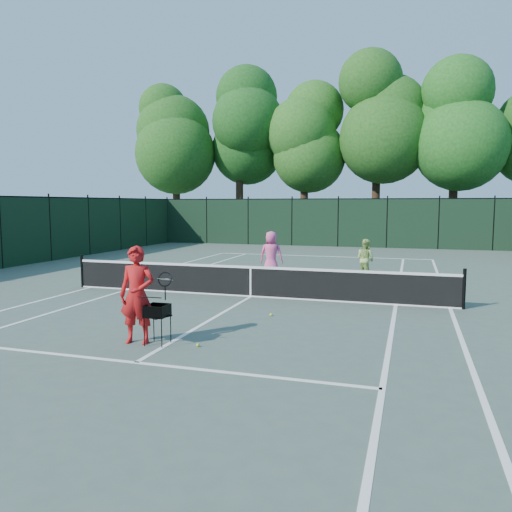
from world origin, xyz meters
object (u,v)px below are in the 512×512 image
(coach, at_px, (137,295))
(player_green, at_px, (365,259))
(loose_ball_midcourt, at_px, (271,315))
(player_pink, at_px, (271,255))
(ball_hopper, at_px, (157,311))
(loose_ball_near_cart, at_px, (198,345))

(coach, relative_size, player_green, 1.32)
(loose_ball_midcourt, bearing_deg, player_pink, 105.55)
(ball_hopper, relative_size, loose_ball_midcourt, 11.55)
(player_pink, bearing_deg, ball_hopper, 87.93)
(player_pink, relative_size, loose_ball_near_cart, 25.49)
(player_pink, distance_m, loose_ball_near_cart, 8.96)
(player_pink, height_order, loose_ball_near_cart, player_pink)
(loose_ball_midcourt, bearing_deg, player_green, 76.62)
(player_green, bearing_deg, loose_ball_midcourt, 111.39)
(player_green, relative_size, loose_ball_midcourt, 21.38)
(player_green, xyz_separation_m, loose_ball_near_cart, (-2.26, -9.83, -0.69))
(coach, xyz_separation_m, loose_ball_midcourt, (1.86, 3.04, -0.92))
(loose_ball_near_cart, bearing_deg, player_green, 77.03)
(ball_hopper, height_order, loose_ball_near_cart, ball_hopper)
(coach, bearing_deg, loose_ball_midcourt, 49.52)
(player_green, xyz_separation_m, ball_hopper, (-3.07, -9.90, -0.07))
(ball_hopper, bearing_deg, player_green, 95.22)
(ball_hopper, distance_m, loose_ball_near_cart, 1.03)
(player_pink, height_order, player_green, player_pink)
(player_pink, distance_m, loose_ball_midcourt, 6.20)
(player_green, distance_m, loose_ball_near_cart, 10.11)
(loose_ball_midcourt, bearing_deg, coach, -121.43)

